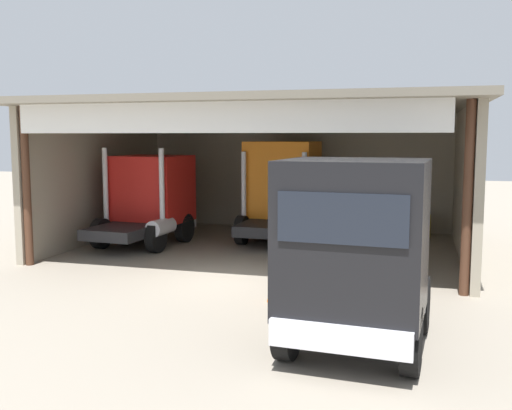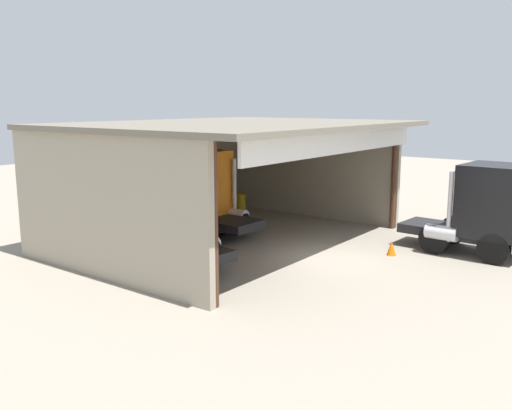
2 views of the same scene
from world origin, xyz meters
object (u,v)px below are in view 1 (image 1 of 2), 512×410
truck_black_center_bay (355,253)px  oil_drum (423,226)px  truck_orange_yard_outside (282,188)px  truck_red_left_bay (149,197)px  traffic_cone (274,290)px  tool_cart (354,223)px

truck_black_center_bay → oil_drum: truck_black_center_bay is taller
truck_black_center_bay → truck_orange_yard_outside: bearing=-66.8°
truck_orange_yard_outside → truck_black_center_bay: 11.78m
truck_red_left_bay → oil_drum: size_ratio=4.96×
truck_red_left_bay → oil_drum: truck_red_left_bay is taller
truck_orange_yard_outside → traffic_cone: 8.69m
truck_red_left_bay → tool_cart: bearing=32.1°
truck_red_left_bay → traffic_cone: size_ratio=8.14×
tool_cart → traffic_cone: bearing=-94.4°
truck_red_left_bay → traffic_cone: truck_red_left_bay is taller
truck_orange_yard_outside → truck_black_center_bay: (3.96, -11.09, -0.13)m
truck_orange_yard_outside → tool_cart: 3.28m
traffic_cone → tool_cart: bearing=85.6°
oil_drum → truck_red_left_bay: bearing=-157.6°
truck_orange_yard_outside → traffic_cone: truck_orange_yard_outside is taller
truck_red_left_bay → truck_black_center_bay: size_ratio=0.96×
truck_orange_yard_outside → tool_cart: size_ratio=4.74×
truck_black_center_bay → oil_drum: size_ratio=5.18×
truck_black_center_bay → traffic_cone: (-2.16, 2.75, -1.54)m
oil_drum → truck_orange_yard_outside: bearing=-161.8°
truck_orange_yard_outside → oil_drum: truck_orange_yard_outside is taller
truck_orange_yard_outside → oil_drum: bearing=19.1°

